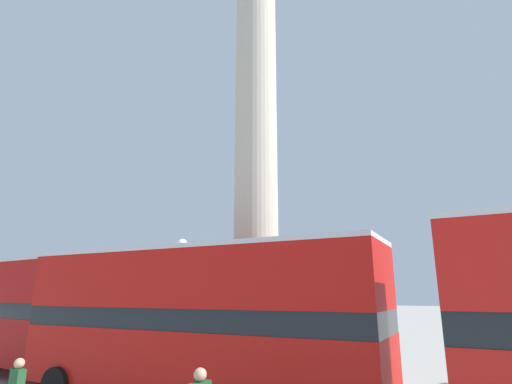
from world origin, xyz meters
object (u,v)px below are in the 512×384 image
bus_b (34,310)px  street_lamp (179,306)px  monument_column (256,138)px  bus_c (194,317)px

bus_b → street_lamp: size_ratio=2.18×
monument_column → bus_c: 9.32m
bus_c → street_lamp: bearing=136.5°
monument_column → street_lamp: bearing=-103.4°
bus_c → street_lamp: 2.72m
street_lamp → bus_b: bearing=-167.8°
bus_b → bus_c: 8.50m
bus_c → street_lamp: size_ratio=2.19×
monument_column → bus_b: bearing=-145.2°
monument_column → street_lamp: monument_column is taller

